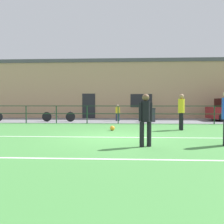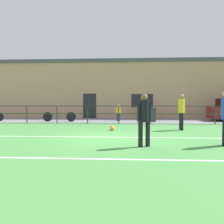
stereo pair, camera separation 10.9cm
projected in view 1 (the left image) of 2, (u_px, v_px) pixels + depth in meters
The scene contains 13 objects.
ground at pixel (114, 138), 9.27m from camera, with size 60.00×44.00×0.04m, color #478C42.
field_line_touchline at pixel (114, 137), 9.32m from camera, with size 36.00×0.11×0.00m, color white.
field_line_hash at pixel (106, 159), 5.73m from camera, with size 36.00×0.11×0.00m, color white.
pavement_strip at pixel (119, 121), 17.75m from camera, with size 48.00×5.00×0.02m, color slate.
perimeter_fence at pixel (118, 112), 15.23m from camera, with size 36.07×0.07×1.15m.
clubhouse_facade at pixel (120, 89), 21.34m from camera, with size 28.00×2.56×5.05m.
player_goalkeeper at pixel (146, 117), 7.31m from camera, with size 0.43×0.28×1.62m.
player_winger at pixel (181, 110), 11.72m from camera, with size 0.31×0.48×1.77m.
soccer_ball_match at pixel (112, 128), 11.53m from camera, with size 0.24×0.24×0.24m, color orange.
spectator_child at pixel (118, 112), 17.18m from camera, with size 0.32×0.21×1.17m.
bicycle_parked_1 at pixel (59, 117), 16.68m from camera, with size 2.34×0.04×0.76m.
trash_bin_0 at pixel (151, 115), 16.58m from camera, with size 0.57×0.48×0.95m.
trash_bin_1 at pixel (147, 113), 19.04m from camera, with size 0.57×0.48×1.02m.
Camera 1 is at (0.46, -9.21, 1.36)m, focal length 38.39 mm.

